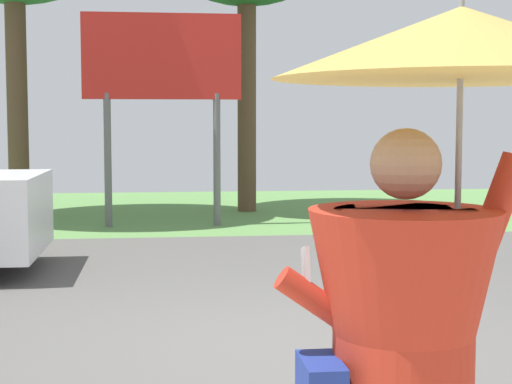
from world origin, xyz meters
The scene contains 3 objects.
ground_plane centered at (0.00, 2.95, -0.05)m, with size 40.00×22.00×0.20m.
monk_pedestrian centered at (-0.16, -3.74, 1.17)m, with size 1.17×1.17×2.13m.
roadside_billboard centered at (-0.90, 7.35, 2.55)m, with size 2.60×0.12×3.50m.
Camera 1 is at (-0.96, -6.15, 1.72)m, focal length 56.95 mm.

